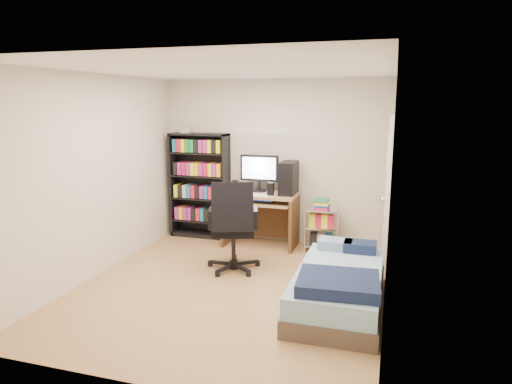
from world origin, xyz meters
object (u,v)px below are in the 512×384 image
(media_shelf, at_px, (200,184))
(computer_desk, at_px, (269,198))
(office_chair, at_px, (233,242))
(bed, at_px, (339,286))

(media_shelf, bearing_deg, computer_desk, -6.66)
(media_shelf, height_order, computer_desk, media_shelf)
(media_shelf, xyz_separation_m, office_chair, (1.03, -1.31, -0.48))
(bed, bearing_deg, media_shelf, 141.11)
(office_chair, xyz_separation_m, bed, (1.44, -0.68, -0.15))
(computer_desk, xyz_separation_m, office_chair, (-0.15, -1.17, -0.36))
(bed, bearing_deg, computer_desk, 124.80)
(bed, bearing_deg, office_chair, 154.72)
(media_shelf, relative_size, computer_desk, 1.27)
(office_chair, bearing_deg, media_shelf, 110.29)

